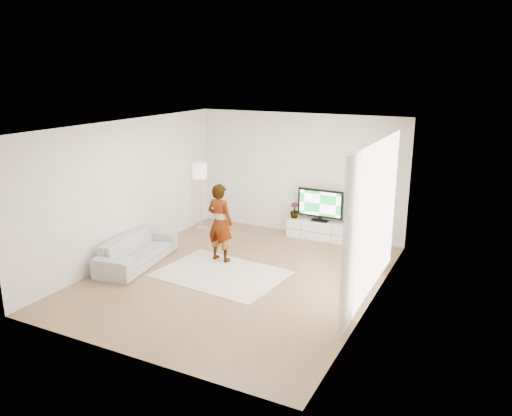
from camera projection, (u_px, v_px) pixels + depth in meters
The scene contains 17 objects.
floor at pixel (237, 277), 9.32m from camera, with size 6.00×6.00×0.00m, color #AF814F.
ceiling at pixel (235, 126), 8.57m from camera, with size 6.00×6.00×0.00m, color white.
wall_left at pixel (127, 190), 10.03m from camera, with size 0.02×6.00×2.80m, color silver.
wall_right at pixel (375, 223), 7.86m from camera, with size 0.02×6.00×2.80m, color silver.
wall_back at pixel (299, 174), 11.53m from camera, with size 5.00×0.02×2.80m, color silver.
wall_front at pixel (123, 259), 6.36m from camera, with size 5.00×0.02×2.80m, color silver.
window at pixel (378, 215), 8.12m from camera, with size 0.01×2.60×2.50m, color white.
curtain_near at pixel (350, 244), 7.06m from camera, with size 0.04×0.70×2.60m, color white.
curtain_far at pixel (390, 202), 9.30m from camera, with size 0.04×0.70×2.60m, color white.
media_console at pixel (319, 230), 11.38m from camera, with size 1.45×0.41×0.41m.
television at pixel (320, 204), 11.24m from camera, with size 1.06×0.21×0.74m.
game_console at pixel (347, 220), 11.02m from camera, with size 0.06×0.16×0.22m.
potted_plant at pixel (294, 210), 11.54m from camera, with size 0.20×0.20×0.36m, color #3F7238.
rug at pixel (221, 274), 9.44m from camera, with size 2.31×1.66×0.01m, color beige.
player at pixel (220, 223), 9.90m from camera, with size 0.58×0.38×1.58m, color #334772.
sofa at pixel (137, 250), 9.86m from camera, with size 1.99×0.78×0.58m, color beige.
floor_lamp at pixel (200, 174), 11.80m from camera, with size 0.36×0.36×1.60m.
Camera 1 is at (4.20, -7.55, 3.75)m, focal length 35.00 mm.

